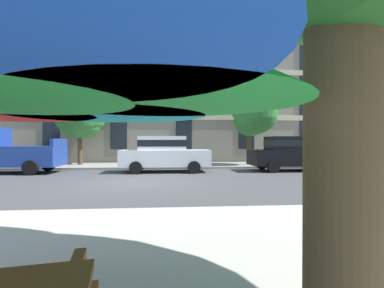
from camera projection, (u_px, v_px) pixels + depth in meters
ground_plane at (137, 183)px, 10.40m from camera, size 120.00×120.00×0.00m
sidewalk_far at (149, 166)px, 17.17m from camera, size 56.00×3.60×0.12m
apartment_building at (156, 69)px, 25.27m from camera, size 44.08×12.08×16.00m
pickup_blue at (0, 152)px, 13.52m from camera, size 5.10×2.12×2.20m
sedan_white at (164, 153)px, 14.15m from camera, size 4.40×1.98×1.78m
sedan_black at (292, 153)px, 14.69m from camera, size 4.40×1.98×1.78m
street_tree_left at (80, 115)px, 17.30m from camera, size 3.14×3.18×4.86m
street_tree_middle at (252, 113)px, 17.21m from camera, size 2.78×2.61×4.62m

